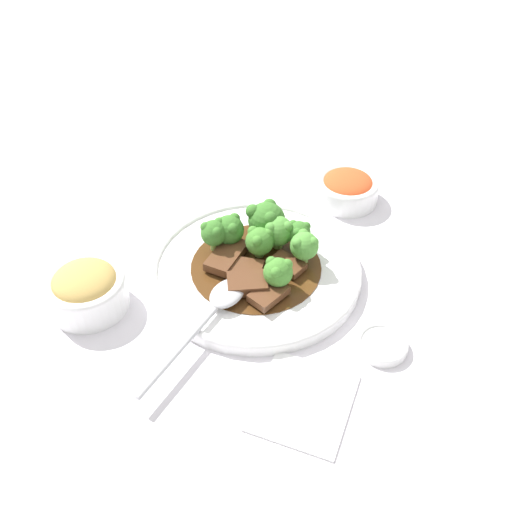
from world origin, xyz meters
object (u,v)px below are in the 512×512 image
at_px(broccoli_floret_2, 304,245).
at_px(side_bowl_kimchi, 347,188).
at_px(main_plate, 256,269).
at_px(broccoli_floret_5, 278,230).
at_px(broccoli_floret_1, 229,229).
at_px(broccoli_floret_6, 299,233).
at_px(beef_strip_0, 226,257).
at_px(broccoli_floret_7, 264,219).
at_px(beef_strip_2, 269,294).
at_px(side_bowl_appetizer, 86,289).
at_px(beef_strip_4, 245,283).
at_px(beef_strip_1, 287,264).
at_px(sauce_dish, 382,344).
at_px(broccoli_floret_4, 214,233).
at_px(serving_spoon, 219,304).
at_px(beef_strip_3, 245,269).
at_px(broccoli_floret_3, 278,272).
at_px(broccoli_floret_0, 259,241).

bearing_deg(broccoli_floret_2, side_bowl_kimchi, 169.14).
relative_size(main_plate, broccoli_floret_5, 5.90).
xyz_separation_m(broccoli_floret_1, broccoli_floret_6, (-0.01, 0.09, 0.00)).
bearing_deg(beef_strip_0, broccoli_floret_7, 148.66).
bearing_deg(beef_strip_2, side_bowl_appetizer, -76.49).
bearing_deg(main_plate, beef_strip_0, -85.86).
height_order(beef_strip_2, broccoli_floret_2, broccoli_floret_2).
bearing_deg(beef_strip_4, beef_strip_1, 138.96).
distance_m(broccoli_floret_7, sauce_dish, 0.24).
bearing_deg(broccoli_floret_2, broccoli_floret_4, -87.81).
xyz_separation_m(serving_spoon, side_bowl_kimchi, (-0.29, 0.12, -0.00)).
xyz_separation_m(broccoli_floret_1, sauce_dish, (0.12, 0.23, -0.04)).
distance_m(beef_strip_3, broccoli_floret_4, 0.07).
distance_m(main_plate, broccoli_floret_3, 0.06).
height_order(broccoli_floret_3, broccoli_floret_4, broccoli_floret_4).
relative_size(broccoli_floret_0, side_bowl_appetizer, 0.43).
bearing_deg(broccoli_floret_3, broccoli_floret_7, -156.00).
bearing_deg(broccoli_floret_2, main_plate, -70.51).
height_order(beef_strip_1, serving_spoon, serving_spoon).
relative_size(beef_strip_2, side_bowl_kimchi, 0.60).
distance_m(main_plate, side_bowl_appetizer, 0.22).
height_order(beef_strip_0, broccoli_floret_1, broccoli_floret_1).
relative_size(broccoli_floret_3, side_bowl_appetizer, 0.41).
bearing_deg(beef_strip_4, broccoli_floret_0, 177.93).
distance_m(beef_strip_1, broccoli_floret_6, 0.05).
distance_m(broccoli_floret_2, side_bowl_kimchi, 0.18).
distance_m(serving_spoon, side_bowl_kimchi, 0.31).
xyz_separation_m(broccoli_floret_3, side_bowl_kimchi, (-0.23, 0.06, -0.02)).
height_order(broccoli_floret_3, serving_spoon, broccoli_floret_3).
distance_m(broccoli_floret_3, side_bowl_kimchi, 0.24).
bearing_deg(serving_spoon, broccoli_floret_5, 160.98).
bearing_deg(beef_strip_0, serving_spoon, 10.48).
relative_size(broccoli_floret_0, serving_spoon, 0.21).
bearing_deg(broccoli_floret_5, broccoli_floret_3, 12.92).
bearing_deg(beef_strip_2, broccoli_floret_4, -127.43).
xyz_separation_m(broccoli_floret_0, broccoli_floret_5, (-0.02, 0.02, 0.00)).
xyz_separation_m(broccoli_floret_2, side_bowl_appetizer, (0.13, -0.25, -0.02)).
distance_m(beef_strip_0, broccoli_floret_6, 0.10).
relative_size(main_plate, broccoli_floret_1, 6.33).
bearing_deg(broccoli_floret_1, serving_spoon, 10.03).
relative_size(main_plate, side_bowl_appetizer, 2.80).
bearing_deg(broccoli_floret_0, broccoli_floret_6, 120.01).
distance_m(beef_strip_0, serving_spoon, 0.09).
bearing_deg(beef_strip_3, broccoli_floret_3, 73.46).
xyz_separation_m(beef_strip_0, broccoli_floret_1, (-0.04, -0.01, 0.02)).
xyz_separation_m(broccoli_floret_6, sauce_dish, (0.13, 0.13, -0.04)).
distance_m(beef_strip_2, beef_strip_4, 0.04).
xyz_separation_m(beef_strip_2, broccoli_floret_3, (-0.02, 0.01, 0.02)).
bearing_deg(broccoli_floret_5, sauce_dish, 50.80).
height_order(broccoli_floret_5, broccoli_floret_7, broccoli_floret_7).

